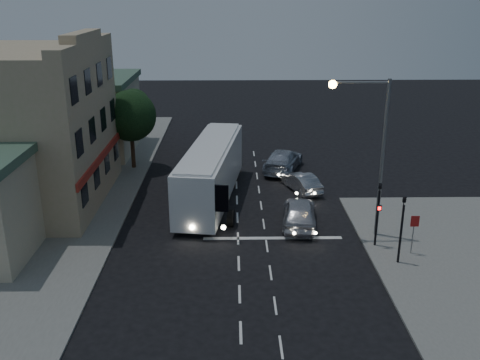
{
  "coord_description": "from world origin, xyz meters",
  "views": [
    {
      "loc": [
        -0.33,
        -25.89,
        13.45
      ],
      "look_at": [
        0.18,
        5.88,
        2.2
      ],
      "focal_mm": 40.0,
      "sensor_mm": 36.0,
      "label": 1
    }
  ],
  "objects_px": {
    "traffic_signal_side": "(402,222)",
    "car_sedan_a": "(302,182)",
    "car_sedan_b": "(283,160)",
    "street_tree": "(130,113)",
    "car_suv": "(299,212)",
    "tour_bus": "(211,170)",
    "traffic_signal_main": "(378,207)",
    "streetlight": "(372,141)",
    "regulatory_sign": "(414,228)"
  },
  "relations": [
    {
      "from": "car_sedan_b",
      "to": "street_tree",
      "type": "bearing_deg",
      "value": 14.7
    },
    {
      "from": "tour_bus",
      "to": "car_suv",
      "type": "relative_size",
      "value": 2.63
    },
    {
      "from": "car_sedan_b",
      "to": "street_tree",
      "type": "xyz_separation_m",
      "value": [
        -11.93,
        0.61,
        3.66
      ]
    },
    {
      "from": "car_sedan_a",
      "to": "traffic_signal_main",
      "type": "distance_m",
      "value": 9.55
    },
    {
      "from": "streetlight",
      "to": "traffic_signal_side",
      "type": "bearing_deg",
      "value": -74.3
    },
    {
      "from": "car_suv",
      "to": "traffic_signal_main",
      "type": "distance_m",
      "value": 5.15
    },
    {
      "from": "traffic_signal_side",
      "to": "regulatory_sign",
      "type": "xyz_separation_m",
      "value": [
        1.0,
        0.96,
        -0.82
      ]
    },
    {
      "from": "traffic_signal_main",
      "to": "tour_bus",
      "type": "bearing_deg",
      "value": 141.71
    },
    {
      "from": "street_tree",
      "to": "car_suv",
      "type": "bearing_deg",
      "value": -43.21
    },
    {
      "from": "traffic_signal_main",
      "to": "car_suv",
      "type": "bearing_deg",
      "value": 141.94
    },
    {
      "from": "regulatory_sign",
      "to": "traffic_signal_side",
      "type": "bearing_deg",
      "value": -136.08
    },
    {
      "from": "regulatory_sign",
      "to": "streetlight",
      "type": "distance_m",
      "value": 5.18
    },
    {
      "from": "traffic_signal_main",
      "to": "regulatory_sign",
      "type": "relative_size",
      "value": 1.86
    },
    {
      "from": "tour_bus",
      "to": "traffic_signal_main",
      "type": "height_order",
      "value": "traffic_signal_main"
    },
    {
      "from": "car_suv",
      "to": "traffic_signal_side",
      "type": "height_order",
      "value": "traffic_signal_side"
    },
    {
      "from": "streetlight",
      "to": "street_tree",
      "type": "bearing_deg",
      "value": 140.49
    },
    {
      "from": "tour_bus",
      "to": "car_suv",
      "type": "xyz_separation_m",
      "value": [
        5.47,
        -4.34,
        -1.26
      ]
    },
    {
      "from": "car_sedan_a",
      "to": "traffic_signal_side",
      "type": "xyz_separation_m",
      "value": [
        3.69,
        -10.88,
        1.76
      ]
    },
    {
      "from": "tour_bus",
      "to": "regulatory_sign",
      "type": "height_order",
      "value": "tour_bus"
    },
    {
      "from": "car_sedan_b",
      "to": "streetlight",
      "type": "relative_size",
      "value": 0.64
    },
    {
      "from": "car_sedan_a",
      "to": "streetlight",
      "type": "distance_m",
      "value": 9.44
    },
    {
      "from": "regulatory_sign",
      "to": "street_tree",
      "type": "bearing_deg",
      "value": 138.92
    },
    {
      "from": "street_tree",
      "to": "car_sedan_a",
      "type": "bearing_deg",
      "value": -22.64
    },
    {
      "from": "car_sedan_b",
      "to": "street_tree",
      "type": "relative_size",
      "value": 0.93
    },
    {
      "from": "car_suv",
      "to": "traffic_signal_side",
      "type": "distance_m",
      "value": 6.95
    },
    {
      "from": "traffic_signal_main",
      "to": "streetlight",
      "type": "xyz_separation_m",
      "value": [
        -0.26,
        1.42,
        3.31
      ]
    },
    {
      "from": "car_suv",
      "to": "traffic_signal_main",
      "type": "height_order",
      "value": "traffic_signal_main"
    },
    {
      "from": "car_suv",
      "to": "regulatory_sign",
      "type": "bearing_deg",
      "value": 150.93
    },
    {
      "from": "regulatory_sign",
      "to": "car_suv",
      "type": "bearing_deg",
      "value": 144.02
    },
    {
      "from": "tour_bus",
      "to": "traffic_signal_main",
      "type": "bearing_deg",
      "value": -30.34
    },
    {
      "from": "car_sedan_a",
      "to": "car_sedan_b",
      "type": "distance_m",
      "value": 4.82
    },
    {
      "from": "traffic_signal_main",
      "to": "regulatory_sign",
      "type": "bearing_deg",
      "value": -30.84
    },
    {
      "from": "car_sedan_b",
      "to": "regulatory_sign",
      "type": "relative_size",
      "value": 2.61
    },
    {
      "from": "streetlight",
      "to": "street_tree",
      "type": "distance_m",
      "value": 20.19
    },
    {
      "from": "street_tree",
      "to": "regulatory_sign",
      "type": "bearing_deg",
      "value": -41.08
    },
    {
      "from": "tour_bus",
      "to": "streetlight",
      "type": "xyz_separation_m",
      "value": [
        9.07,
        -5.94,
        3.63
      ]
    },
    {
      "from": "car_suv",
      "to": "street_tree",
      "type": "distance_m",
      "value": 16.8
    },
    {
      "from": "traffic_signal_main",
      "to": "regulatory_sign",
      "type": "xyz_separation_m",
      "value": [
        1.7,
        -1.01,
        -0.82
      ]
    },
    {
      "from": "tour_bus",
      "to": "street_tree",
      "type": "bearing_deg",
      "value": 141.24
    },
    {
      "from": "regulatory_sign",
      "to": "streetlight",
      "type": "bearing_deg",
      "value": 128.75
    },
    {
      "from": "traffic_signal_side",
      "to": "car_sedan_a",
      "type": "bearing_deg",
      "value": 108.74
    },
    {
      "from": "traffic_signal_side",
      "to": "regulatory_sign",
      "type": "distance_m",
      "value": 1.61
    },
    {
      "from": "car_suv",
      "to": "streetlight",
      "type": "relative_size",
      "value": 0.55
    },
    {
      "from": "car_sedan_b",
      "to": "streetlight",
      "type": "distance_m",
      "value": 13.65
    },
    {
      "from": "car_sedan_a",
      "to": "traffic_signal_side",
      "type": "relative_size",
      "value": 0.98
    },
    {
      "from": "car_sedan_a",
      "to": "streetlight",
      "type": "relative_size",
      "value": 0.45
    },
    {
      "from": "tour_bus",
      "to": "car_sedan_a",
      "type": "bearing_deg",
      "value": 21.59
    },
    {
      "from": "traffic_signal_side",
      "to": "street_tree",
      "type": "height_order",
      "value": "street_tree"
    },
    {
      "from": "car_suv",
      "to": "traffic_signal_main",
      "type": "bearing_deg",
      "value": 148.85
    },
    {
      "from": "car_sedan_b",
      "to": "streetlight",
      "type": "xyz_separation_m",
      "value": [
        3.63,
        -12.21,
        4.9
      ]
    }
  ]
}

